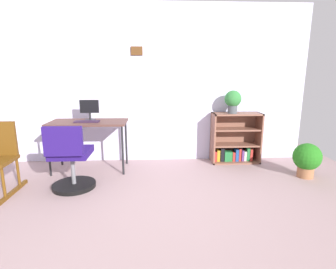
{
  "coord_description": "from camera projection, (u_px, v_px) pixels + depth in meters",
  "views": [
    {
      "loc": [
        0.21,
        -2.05,
        1.36
      ],
      "look_at": [
        0.39,
        1.47,
        0.56
      ],
      "focal_mm": 28.09,
      "sensor_mm": 36.0,
      "label": 1
    }
  ],
  "objects": [
    {
      "name": "ground_plane",
      "position": [
        132.0,
        235.0,
        2.28
      ],
      "size": [
        6.24,
        6.24,
        0.0
      ],
      "primitive_type": "plane",
      "color": "gray"
    },
    {
      "name": "wall_back",
      "position": [
        141.0,
        85.0,
        4.11
      ],
      "size": [
        5.2,
        0.12,
        2.42
      ],
      "color": "silver",
      "rests_on": "ground_plane"
    },
    {
      "name": "desk",
      "position": [
        88.0,
        125.0,
        3.74
      ],
      "size": [
        1.08,
        0.54,
        0.72
      ],
      "color": "#53342C",
      "rests_on": "ground_plane"
    },
    {
      "name": "monitor",
      "position": [
        90.0,
        109.0,
        3.78
      ],
      "size": [
        0.27,
        0.15,
        0.3
      ],
      "color": "#262628",
      "rests_on": "desk"
    },
    {
      "name": "keyboard",
      "position": [
        87.0,
        121.0,
        3.66
      ],
      "size": [
        0.34,
        0.14,
        0.02
      ],
      "primitive_type": "cube",
      "color": "#2D1B32",
      "rests_on": "desk"
    },
    {
      "name": "office_chair",
      "position": [
        71.0,
        162.0,
        3.13
      ],
      "size": [
        0.52,
        0.55,
        0.82
      ],
      "color": "black",
      "rests_on": "ground_plane"
    },
    {
      "name": "bookshelf_low",
      "position": [
        234.0,
        140.0,
        4.18
      ],
      "size": [
        0.75,
        0.3,
        0.79
      ],
      "color": "brown",
      "rests_on": "ground_plane"
    },
    {
      "name": "potted_plant_on_shelf",
      "position": [
        233.0,
        100.0,
        3.98
      ],
      "size": [
        0.25,
        0.25,
        0.35
      ],
      "color": "#474C51",
      "rests_on": "bookshelf_low"
    },
    {
      "name": "potted_plant_floor",
      "position": [
        307.0,
        159.0,
        3.54
      ],
      "size": [
        0.37,
        0.37,
        0.47
      ],
      "color": "#9E6642",
      "rests_on": "ground_plane"
    }
  ]
}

